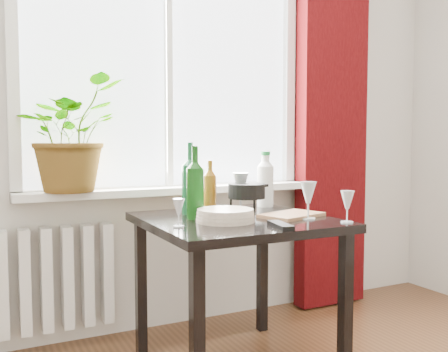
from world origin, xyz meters
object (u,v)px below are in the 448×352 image
bottle_amber (210,185)px  wineglass_front_left (179,213)px  wineglass_far_right (347,206)px  table (236,237)px  potted_plant (69,134)px  fondue_pot (247,198)px  wine_bottle_right (190,178)px  tv_remote (280,225)px  cutting_board (292,215)px  wineglass_back_center (241,191)px  plate_stack (225,215)px  wineglass_front_right (308,200)px  cleaning_bottle (265,178)px  wine_bottle_left (195,182)px  radiator (36,281)px  wineglass_back_left (189,197)px

bottle_amber → wineglass_front_left: bearing=-130.3°
bottle_amber → wineglass_far_right: bearing=-57.3°
table → potted_plant: bearing=140.4°
bottle_amber → fondue_pot: bottle_amber is taller
wine_bottle_right → tv_remote: (0.19, -0.53, -0.17)m
potted_plant → cutting_board: (0.93, -0.65, -0.40)m
wineglass_back_center → plate_stack: 0.39m
wineglass_front_right → cleaning_bottle: bearing=83.7°
tv_remote → wine_bottle_left: bearing=132.1°
cleaning_bottle → cutting_board: size_ratio=1.06×
tv_remote → cleaning_bottle: bearing=75.3°
potted_plant → wineglass_back_center: 0.94m
bottle_amber → tv_remote: (0.06, -0.59, -0.13)m
bottle_amber → wineglass_far_right: (0.39, -0.61, -0.06)m
wineglass_back_center → plate_stack: (-0.24, -0.30, -0.07)m
bottle_amber → wineglass_front_left: (-0.33, -0.38, -0.08)m
wine_bottle_right → wineglass_far_right: 0.78m
wineglass_far_right → wineglass_front_left: size_ratio=1.20×
radiator → table: 1.09m
bottle_amber → tv_remote: 0.60m
table → wine_bottle_left: 0.33m
wine_bottle_left → fondue_pot: wine_bottle_left is taller
cleaning_bottle → wineglass_back_center: size_ratio=1.54×
wine_bottle_left → bottle_amber: size_ratio=1.29×
wine_bottle_left → wineglass_front_left: size_ratio=2.84×
wine_bottle_right → fondue_pot: bearing=-12.0°
radiator → bottle_amber: 1.04m
radiator → wine_bottle_right: size_ratio=2.17×
wineglass_far_right → wineglass_back_center: wineglass_back_center is taller
radiator → tv_remote: tv_remote is taller
cleaning_bottle → cutting_board: (-0.08, -0.37, -0.15)m
wine_bottle_right → tv_remote: size_ratio=2.01×
wineglass_back_center → wineglass_back_left: (-0.28, 0.03, -0.02)m
table → cutting_board: bearing=-19.3°
wineglass_far_right → fondue_pot: size_ratio=0.68×
cleaning_bottle → wineglass_front_left: (-0.68, -0.41, -0.10)m
wineglass_front_left → tv_remote: wineglass_front_left is taller
table → wineglass_far_right: size_ratio=5.73×
bottle_amber → fondue_pot: size_ratio=1.25×
radiator → wineglass_front_left: wineglass_front_left is taller
potted_plant → tv_remote: bearing=-51.0°
wine_bottle_left → cleaning_bottle: (0.52, 0.23, -0.02)m
radiator → fondue_pot: bearing=-26.0°
fondue_pot → wineglass_front_right: bearing=-79.3°
wineglass_far_right → wine_bottle_right: bearing=133.2°
bottle_amber → plate_stack: 0.37m
wineglass_back_center → wineglass_front_right: bearing=-71.0°
potted_plant → plate_stack: potted_plant is taller
table → wineglass_front_left: bearing=-160.3°
bottle_amber → wineglass_front_right: bearing=-56.6°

